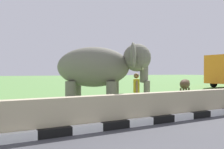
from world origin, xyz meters
TOP-DOWN VIEW (x-y plane):
  - striped_curb at (-0.35, 3.80)m, footprint 16.20×0.20m
  - barrier_parapet at (2.00, 4.10)m, footprint 28.00×0.36m
  - elephant at (2.84, 6.69)m, footprint 3.95×3.60m
  - person_handler at (4.24, 6.13)m, footprint 0.41×0.62m
  - cow_near at (10.26, 9.20)m, footprint 1.81×1.39m

SIDE VIEW (x-z plane):
  - striped_curb at x=-0.35m, z-range 0.00..0.24m
  - barrier_parapet at x=2.00m, z-range 0.00..1.00m
  - cow_near at x=10.26m, z-range 0.26..1.48m
  - person_handler at x=4.24m, z-range 0.10..1.75m
  - elephant at x=2.84m, z-range 0.43..3.32m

